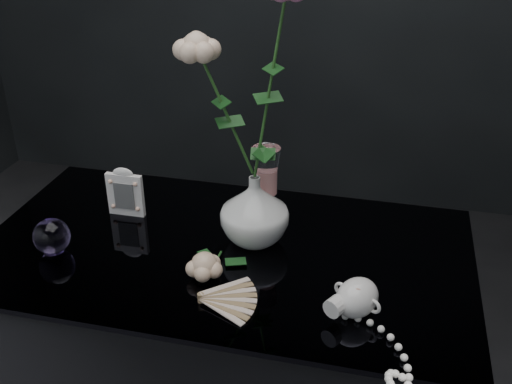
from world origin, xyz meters
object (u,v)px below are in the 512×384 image
(wine_glass, at_px, (266,190))
(picture_frame, at_px, (125,191))
(vase, at_px, (255,210))
(paperweight, at_px, (52,236))
(loose_rose, at_px, (205,265))
(pearl_jar, at_px, (357,296))

(wine_glass, height_order, picture_frame, wine_glass)
(vase, distance_m, paperweight, 0.43)
(picture_frame, relative_size, paperweight, 1.58)
(loose_rose, distance_m, pearl_jar, 0.31)
(paperweight, distance_m, pearl_jar, 0.64)
(paperweight, bearing_deg, picture_frame, 64.75)
(pearl_jar, bearing_deg, wine_glass, 162.95)
(paperweight, bearing_deg, vase, 19.28)
(wine_glass, distance_m, paperweight, 0.46)
(picture_frame, height_order, loose_rose, picture_frame)
(wine_glass, height_order, paperweight, wine_glass)
(paperweight, relative_size, loose_rose, 0.47)
(wine_glass, bearing_deg, pearl_jar, -47.14)
(picture_frame, xyz_separation_m, pearl_jar, (0.56, -0.23, -0.02))
(vase, xyz_separation_m, paperweight, (-0.40, -0.14, -0.04))
(pearl_jar, bearing_deg, picture_frame, -172.64)
(loose_rose, bearing_deg, picture_frame, 152.85)
(paperweight, xyz_separation_m, loose_rose, (0.34, -0.01, -0.01))
(picture_frame, relative_size, loose_rose, 0.75)
(loose_rose, bearing_deg, paperweight, -171.66)
(wine_glass, distance_m, loose_rose, 0.23)
(picture_frame, bearing_deg, pearl_jar, -23.10)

